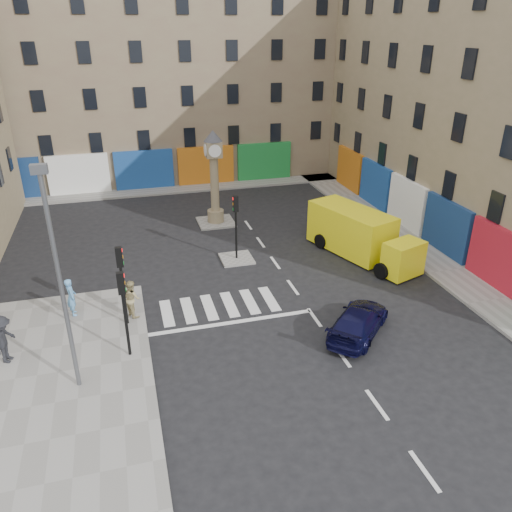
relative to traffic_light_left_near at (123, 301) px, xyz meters
name	(u,v)px	position (x,y,z in m)	size (l,w,h in m)	color
ground	(323,329)	(8.30, -0.20, -2.62)	(120.00, 120.00, 0.00)	black
sidewalk_left	(55,404)	(-2.70, -2.20, -2.55)	(7.00, 16.00, 0.15)	gray
sidewalk_right	(387,227)	(17.00, 9.80, -2.55)	(2.60, 30.00, 0.15)	gray
sidewalk_far	(172,189)	(4.30, 22.00, -2.55)	(32.00, 2.40, 0.15)	gray
island_near	(237,259)	(6.30, 7.80, -2.56)	(1.80, 1.80, 0.12)	gray
island_far	(216,222)	(6.30, 13.80, -2.56)	(2.40, 2.40, 0.12)	gray
building_right	(492,99)	(23.30, 9.80, 5.38)	(10.00, 30.00, 16.00)	#8E7A5D
building_far	(156,73)	(4.30, 27.80, 5.88)	(32.00, 10.00, 17.00)	#807255
traffic_light_left_near	(123,301)	(0.00, 0.00, 0.00)	(0.28, 0.22, 3.70)	black
traffic_light_left_far	(121,274)	(0.00, 2.40, 0.00)	(0.28, 0.22, 3.70)	black
traffic_light_island	(236,217)	(6.30, 7.80, -0.03)	(0.28, 0.22, 3.70)	black
lamp_post	(58,273)	(-1.90, -1.40, 2.17)	(0.50, 0.25, 8.30)	#595B60
clock_pillar	(214,172)	(6.30, 13.80, 0.93)	(1.20, 1.20, 6.10)	#8E7A5D
navy_sedan	(358,321)	(9.62, -0.91, -2.00)	(1.74, 4.29, 1.24)	black
yellow_van	(360,235)	(13.25, 6.48, -1.32)	(4.36, 7.52, 2.63)	#FDEE15
pedestrian_blue	(71,297)	(-2.33, 3.83, -1.57)	(0.66, 0.43, 1.80)	#5D9DD6
pedestrian_tan	(132,298)	(0.30, 3.02, -1.60)	(0.85, 0.66, 1.75)	tan
pedestrian_dark	(4,339)	(-4.65, 0.85, -1.46)	(1.30, 0.75, 2.02)	black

